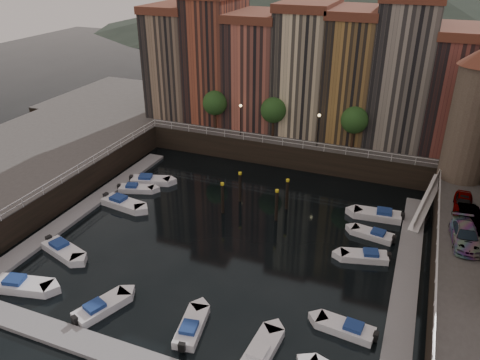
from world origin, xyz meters
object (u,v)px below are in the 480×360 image
at_px(corner_tower, 475,112).
at_px(mooring_pilings, 256,197).
at_px(gangway, 427,201).
at_px(boat_left_2, 123,203).
at_px(car_a, 463,203).
at_px(car_c, 465,236).
at_px(car_b, 469,218).
at_px(boat_left_0, 22,285).
at_px(boat_left_1, 63,250).

bearing_deg(corner_tower, mooring_pilings, -153.44).
xyz_separation_m(gangway, boat_left_2, (-29.88, -9.66, -1.52)).
bearing_deg(car_a, gangway, 138.58).
relative_size(boat_left_2, car_c, 1.02).
distance_m(gangway, car_c, 9.46).
relative_size(car_b, car_c, 0.83).
xyz_separation_m(mooring_pilings, boat_left_0, (-13.25, -18.87, -1.26)).
bearing_deg(boat_left_2, gangway, 25.91).
distance_m(mooring_pilings, boat_left_1, 19.29).
xyz_separation_m(corner_tower, car_a, (0.05, -7.33, -6.50)).
relative_size(corner_tower, boat_left_1, 2.79).
xyz_separation_m(corner_tower, mooring_pilings, (-19.32, -9.65, -8.54)).
distance_m(car_b, car_c, 3.31).
bearing_deg(mooring_pilings, car_c, -10.68).
relative_size(corner_tower, car_b, 3.26).
bearing_deg(gangway, boat_left_0, -140.99).
height_order(gangway, car_a, car_a).
bearing_deg(mooring_pilings, gangway, 17.43).
distance_m(boat_left_1, boat_left_2, 9.19).
bearing_deg(mooring_pilings, boat_left_0, -125.06).
distance_m(boat_left_0, boat_left_1, 5.18).
xyz_separation_m(boat_left_1, car_c, (32.88, 10.05, 3.37)).
xyz_separation_m(boat_left_0, car_c, (32.61, 15.22, 3.35)).
bearing_deg(boat_left_0, gangway, 26.14).
height_order(corner_tower, mooring_pilings, corner_tower).
xyz_separation_m(boat_left_2, car_c, (32.82, 0.86, 3.35)).
height_order(boat_left_0, boat_left_1, boat_left_0).
bearing_deg(boat_left_0, corner_tower, 28.36).
relative_size(mooring_pilings, boat_left_1, 1.27).
relative_size(boat_left_1, car_a, 1.22).
height_order(gangway, car_b, car_b).
distance_m(gangway, boat_left_1, 35.41).
xyz_separation_m(gangway, boat_left_0, (-29.66, -24.03, -1.53)).
xyz_separation_m(corner_tower, gangway, (-2.90, -4.50, -8.28)).
bearing_deg(car_c, boat_left_2, 175.36).
distance_m(gangway, boat_left_0, 38.20).
distance_m(car_a, car_b, 2.74).
bearing_deg(boat_left_1, mooring_pilings, 62.51).
bearing_deg(car_a, car_c, -87.65).
height_order(boat_left_0, car_c, car_c).
relative_size(corner_tower, gangway, 1.66).
bearing_deg(boat_left_1, boat_left_0, -69.83).
xyz_separation_m(boat_left_1, car_a, (32.89, 16.02, 3.32)).
xyz_separation_m(boat_left_1, boat_left_2, (0.06, 9.19, 0.02)).
height_order(corner_tower, car_b, corner_tower).
distance_m(mooring_pilings, boat_left_0, 23.09).
height_order(corner_tower, car_a, corner_tower).
bearing_deg(boat_left_0, car_b, 16.37).
bearing_deg(boat_left_2, mooring_pilings, 26.50).
height_order(corner_tower, boat_left_2, corner_tower).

